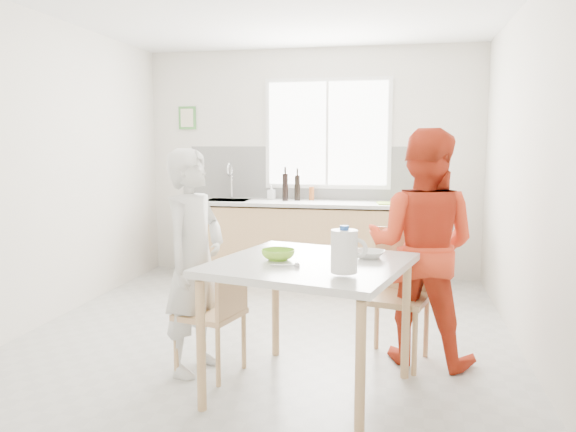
{
  "coord_description": "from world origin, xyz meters",
  "views": [
    {
      "loc": [
        1.05,
        -4.43,
        1.59
      ],
      "look_at": [
        0.13,
        0.2,
        0.97
      ],
      "focal_mm": 35.0,
      "sensor_mm": 36.0,
      "label": 1
    }
  ],
  "objects_px": {
    "wine_bottle_b": "(297,188)",
    "bowl_white": "(369,254)",
    "person_red": "(422,247)",
    "chair_far": "(398,288)",
    "person_white": "(194,262)",
    "bowl_green": "(278,255)",
    "chair_left": "(218,308)",
    "milk_jug": "(345,251)",
    "dining_table": "(310,275)",
    "wine_bottle_a": "(285,187)"
  },
  "relations": [
    {
      "from": "wine_bottle_b",
      "to": "bowl_white",
      "type": "bearing_deg",
      "value": -71.11
    },
    {
      "from": "person_red",
      "to": "chair_far",
      "type": "bearing_deg",
      "value": 14.92
    },
    {
      "from": "person_red",
      "to": "person_white",
      "type": "bearing_deg",
      "value": 32.12
    },
    {
      "from": "bowl_green",
      "to": "bowl_white",
      "type": "distance_m",
      "value": 0.58
    },
    {
      "from": "chair_left",
      "to": "milk_jug",
      "type": "relative_size",
      "value": 3.25
    },
    {
      "from": "dining_table",
      "to": "chair_left",
      "type": "distance_m",
      "value": 0.75
    },
    {
      "from": "dining_table",
      "to": "chair_far",
      "type": "bearing_deg",
      "value": 52.81
    },
    {
      "from": "person_red",
      "to": "bowl_green",
      "type": "xyz_separation_m",
      "value": [
        -0.91,
        -0.71,
        0.05
      ]
    },
    {
      "from": "chair_left",
      "to": "person_red",
      "type": "height_order",
      "value": "person_red"
    },
    {
      "from": "bowl_white",
      "to": "wine_bottle_a",
      "type": "xyz_separation_m",
      "value": [
        -1.13,
        2.86,
        0.2
      ]
    },
    {
      "from": "chair_far",
      "to": "bowl_green",
      "type": "relative_size",
      "value": 4.55
    },
    {
      "from": "chair_left",
      "to": "bowl_white",
      "type": "relative_size",
      "value": 4.33
    },
    {
      "from": "person_red",
      "to": "wine_bottle_a",
      "type": "distance_m",
      "value": 2.76
    },
    {
      "from": "wine_bottle_b",
      "to": "chair_far",
      "type": "bearing_deg",
      "value": -63.44
    },
    {
      "from": "bowl_green",
      "to": "wine_bottle_a",
      "type": "xyz_separation_m",
      "value": [
        -0.57,
        3.03,
        0.19
      ]
    },
    {
      "from": "person_red",
      "to": "chair_left",
      "type": "bearing_deg",
      "value": 35.99
    },
    {
      "from": "wine_bottle_a",
      "to": "milk_jug",
      "type": "bearing_deg",
      "value": -73.13
    },
    {
      "from": "person_white",
      "to": "bowl_green",
      "type": "relative_size",
      "value": 7.35
    },
    {
      "from": "bowl_green",
      "to": "wine_bottle_a",
      "type": "relative_size",
      "value": 0.66
    },
    {
      "from": "chair_left",
      "to": "milk_jug",
      "type": "distance_m",
      "value": 1.17
    },
    {
      "from": "bowl_white",
      "to": "milk_jug",
      "type": "height_order",
      "value": "milk_jug"
    },
    {
      "from": "chair_left",
      "to": "wine_bottle_b",
      "type": "relative_size",
      "value": 2.84
    },
    {
      "from": "dining_table",
      "to": "person_white",
      "type": "relative_size",
      "value": 0.87
    },
    {
      "from": "bowl_white",
      "to": "wine_bottle_b",
      "type": "bearing_deg",
      "value": 108.89
    },
    {
      "from": "person_white",
      "to": "bowl_white",
      "type": "height_order",
      "value": "person_white"
    },
    {
      "from": "milk_jug",
      "to": "wine_bottle_b",
      "type": "xyz_separation_m",
      "value": [
        -0.89,
        3.43,
        0.07
      ]
    },
    {
      "from": "bowl_green",
      "to": "bowl_white",
      "type": "relative_size",
      "value": 1.07
    },
    {
      "from": "bowl_green",
      "to": "wine_bottle_a",
      "type": "bearing_deg",
      "value": 100.7
    },
    {
      "from": "chair_left",
      "to": "wine_bottle_a",
      "type": "height_order",
      "value": "wine_bottle_a"
    },
    {
      "from": "dining_table",
      "to": "person_white",
      "type": "xyz_separation_m",
      "value": [
        -0.85,
        0.21,
        0.01
      ]
    },
    {
      "from": "dining_table",
      "to": "person_white",
      "type": "distance_m",
      "value": 0.87
    },
    {
      "from": "wine_bottle_a",
      "to": "wine_bottle_b",
      "type": "bearing_deg",
      "value": 22.3
    },
    {
      "from": "dining_table",
      "to": "wine_bottle_b",
      "type": "bearing_deg",
      "value": 101.81
    },
    {
      "from": "bowl_green",
      "to": "milk_jug",
      "type": "distance_m",
      "value": 0.58
    },
    {
      "from": "chair_left",
      "to": "bowl_white",
      "type": "bearing_deg",
      "value": 104.23
    },
    {
      "from": "person_white",
      "to": "chair_left",
      "type": "bearing_deg",
      "value": -90.0
    },
    {
      "from": "bowl_green",
      "to": "chair_far",
      "type": "bearing_deg",
      "value": 43.64
    },
    {
      "from": "bowl_white",
      "to": "dining_table",
      "type": "bearing_deg",
      "value": -154.34
    },
    {
      "from": "bowl_green",
      "to": "person_white",
      "type": "bearing_deg",
      "value": 161.6
    },
    {
      "from": "chair_far",
      "to": "person_red",
      "type": "relative_size",
      "value": 0.57
    },
    {
      "from": "person_red",
      "to": "milk_jug",
      "type": "xyz_separation_m",
      "value": [
        -0.45,
        -1.06,
        0.15
      ]
    },
    {
      "from": "chair_far",
      "to": "wine_bottle_a",
      "type": "height_order",
      "value": "wine_bottle_a"
    },
    {
      "from": "dining_table",
      "to": "bowl_white",
      "type": "height_order",
      "value": "bowl_white"
    },
    {
      "from": "bowl_green",
      "to": "person_red",
      "type": "bearing_deg",
      "value": 38.25
    },
    {
      "from": "milk_jug",
      "to": "wine_bottle_a",
      "type": "distance_m",
      "value": 3.53
    },
    {
      "from": "bowl_green",
      "to": "bowl_white",
      "type": "height_order",
      "value": "bowl_green"
    },
    {
      "from": "chair_far",
      "to": "bowl_white",
      "type": "bearing_deg",
      "value": -94.99
    },
    {
      "from": "chair_left",
      "to": "wine_bottle_b",
      "type": "bearing_deg",
      "value": -166.25
    },
    {
      "from": "wine_bottle_a",
      "to": "dining_table",
      "type": "bearing_deg",
      "value": -75.58
    },
    {
      "from": "dining_table",
      "to": "wine_bottle_b",
      "type": "distance_m",
      "value": 3.16
    }
  ]
}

